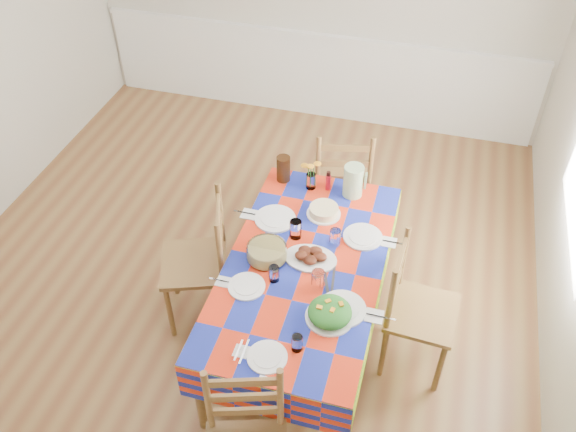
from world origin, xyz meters
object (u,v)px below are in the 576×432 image
object	(u,v)px
meat_platter	(310,256)
chair_left	(201,262)
tea_pitcher	(283,169)
dining_table	(304,273)
chair_right	(415,310)
chair_far	(342,181)
green_pitcher	(353,181)

from	to	relation	value
meat_platter	chair_left	size ratio (longest dim) A/B	0.33
tea_pitcher	chair_left	distance (m)	0.92
dining_table	chair_right	size ratio (longest dim) A/B	1.82
tea_pitcher	chair_left	xyz separation A→B (m)	(-0.37, -0.79, -0.31)
meat_platter	chair_left	xyz separation A→B (m)	(-0.76, -0.04, -0.23)
dining_table	chair_left	distance (m)	0.75
dining_table	chair_far	distance (m)	1.17
dining_table	chair_left	xyz separation A→B (m)	(-0.74, 0.02, -0.13)
chair_right	chair_left	bearing A→B (deg)	92.96
tea_pitcher	chair_left	bearing A→B (deg)	-115.02
tea_pitcher	chair_right	world-z (taller)	chair_right
dining_table	meat_platter	bearing A→B (deg)	64.98
chair_far	chair_left	distance (m)	1.37
dining_table	chair_right	xyz separation A→B (m)	(0.73, 0.00, -0.14)
meat_platter	chair_right	xyz separation A→B (m)	(0.71, -0.05, -0.25)
meat_platter	chair_far	xyz separation A→B (m)	(-0.01, 1.11, -0.24)
meat_platter	tea_pitcher	xyz separation A→B (m)	(-0.39, 0.75, 0.07)
meat_platter	chair_left	distance (m)	0.80
chair_far	tea_pitcher	bearing A→B (deg)	30.28
dining_table	tea_pitcher	xyz separation A→B (m)	(-0.37, 0.80, 0.18)
tea_pitcher	meat_platter	bearing A→B (deg)	-62.21
chair_left	chair_right	xyz separation A→B (m)	(1.47, -0.01, -0.02)
tea_pitcher	chair_right	distance (m)	1.40
dining_table	chair_far	bearing A→B (deg)	89.46
tea_pitcher	chair_right	bearing A→B (deg)	-35.93
green_pitcher	tea_pitcher	bearing A→B (deg)	176.76
tea_pitcher	chair_far	bearing A→B (deg)	43.52
chair_far	chair_left	bearing A→B (deg)	43.69
meat_platter	green_pitcher	xyz separation A→B (m)	(0.13, 0.72, 0.10)
dining_table	chair_far	world-z (taller)	chair_far
dining_table	green_pitcher	size ratio (longest dim) A/B	7.59
meat_platter	green_pitcher	size ratio (longest dim) A/B	1.41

